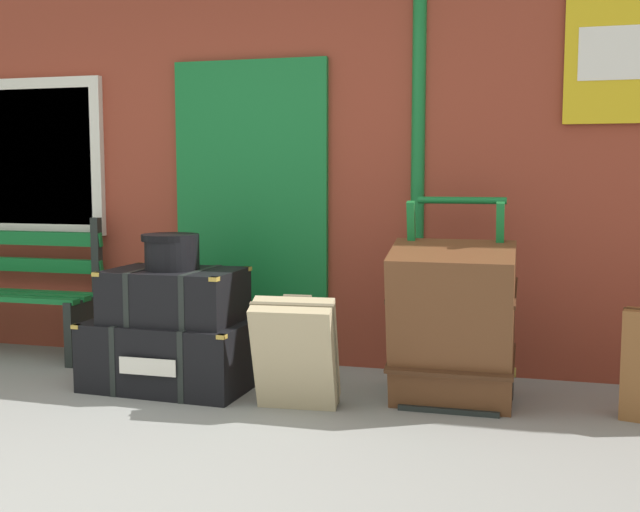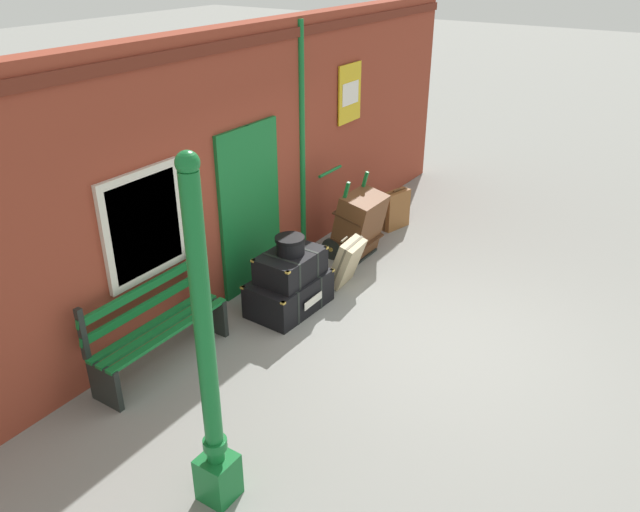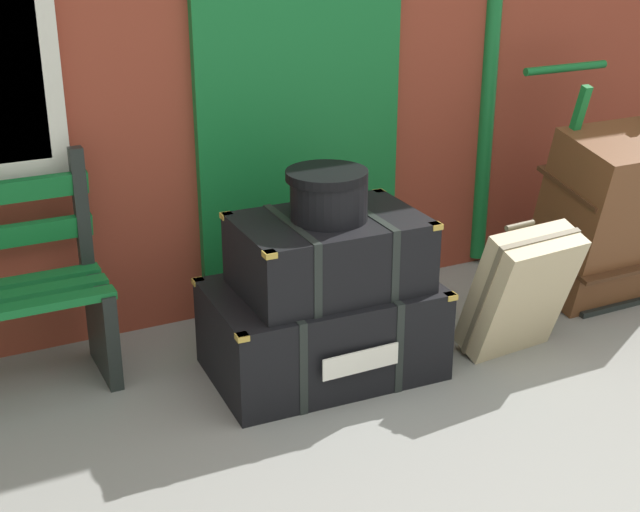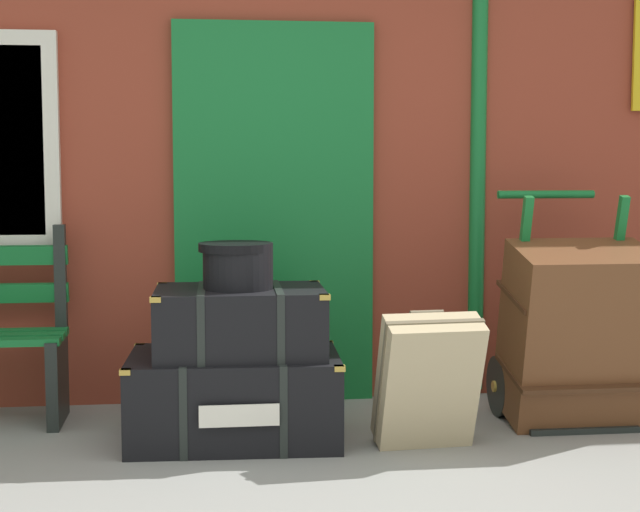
% 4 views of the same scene
% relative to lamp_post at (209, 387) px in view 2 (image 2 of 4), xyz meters
% --- Properties ---
extents(ground_plane, '(60.00, 60.00, 0.00)m').
position_rel_lamp_post_xyz_m(ground_plane, '(2.96, -0.44, -1.09)').
color(ground_plane, gray).
extents(brick_facade, '(10.40, 0.35, 3.20)m').
position_rel_lamp_post_xyz_m(brick_facade, '(2.95, 2.15, 0.51)').
color(brick_facade, brown).
rests_on(brick_facade, ground).
extents(lamp_post, '(0.28, 0.28, 2.89)m').
position_rel_lamp_post_xyz_m(lamp_post, '(0.00, 0.00, 0.00)').
color(lamp_post, '#146B2D').
rests_on(lamp_post, ground).
extents(platform_bench, '(1.60, 0.43, 1.01)m').
position_rel_lamp_post_xyz_m(platform_bench, '(1.02, 1.72, -0.65)').
color(platform_bench, '#146B2D').
rests_on(platform_bench, ground).
extents(steamer_trunk_base, '(1.04, 0.70, 0.43)m').
position_rel_lamp_post_xyz_m(steamer_trunk_base, '(2.67, 1.23, -0.88)').
color(steamer_trunk_base, black).
rests_on(steamer_trunk_base, ground).
extents(steamer_trunk_middle, '(0.82, 0.57, 0.33)m').
position_rel_lamp_post_xyz_m(steamer_trunk_middle, '(2.70, 1.22, -0.51)').
color(steamer_trunk_middle, black).
rests_on(steamer_trunk_middle, steamer_trunk_base).
extents(round_hatbox, '(0.35, 0.35, 0.22)m').
position_rel_lamp_post_xyz_m(round_hatbox, '(2.69, 1.21, -0.23)').
color(round_hatbox, black).
rests_on(round_hatbox, steamer_trunk_middle).
extents(porters_trolley, '(0.71, 0.66, 1.18)m').
position_rel_lamp_post_xyz_m(porters_trolley, '(4.40, 1.45, -0.82)').
color(porters_trolley, black).
rests_on(porters_trolley, ground).
extents(large_brown_trunk, '(0.70, 0.61, 0.95)m').
position_rel_lamp_post_xyz_m(large_brown_trunk, '(4.40, 1.27, -0.62)').
color(large_brown_trunk, brown).
rests_on(large_brown_trunk, ground).
extents(suitcase_oxblood, '(0.51, 0.29, 0.64)m').
position_rel_lamp_post_xyz_m(suitcase_oxblood, '(5.55, 1.27, -0.79)').
color(suitcase_oxblood, brown).
rests_on(suitcase_oxblood, ground).
extents(suitcase_slate, '(0.48, 0.41, 0.65)m').
position_rel_lamp_post_xyz_m(suitcase_slate, '(3.56, 0.96, -0.77)').
color(suitcase_slate, tan).
rests_on(suitcase_slate, ground).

